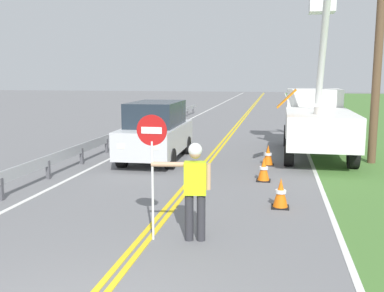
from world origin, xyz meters
The scene contains 13 objects.
centerline_yellow_left centered at (-0.09, 20.00, 0.01)m, with size 0.11×110.00×0.01m, color yellow.
centerline_yellow_right centered at (0.09, 20.00, 0.01)m, with size 0.11×110.00×0.01m, color yellow.
edge_line_right centered at (3.60, 20.00, 0.01)m, with size 0.12×110.00×0.01m, color silver.
edge_line_left centered at (-3.60, 20.00, 0.01)m, with size 0.12×110.00×0.01m, color silver.
flagger_worker centered at (0.93, 3.63, 1.05)m, with size 1.08×0.30×1.83m.
stop_sign_paddle centered at (0.17, 3.53, 1.71)m, with size 0.56×0.04×2.33m.
utility_bucket_truck centered at (3.85, 13.46, 1.43)m, with size 2.72×6.83×6.07m.
oncoming_suv_nearest centered at (-1.86, 11.12, 1.06)m, with size 1.99×4.64×2.10m.
utility_pole_near centered at (5.65, 12.03, 4.13)m, with size 1.80×0.28×7.89m.
traffic_cone_lead centered at (2.50, 6.02, 0.34)m, with size 0.40×0.40×0.70m.
traffic_cone_mid centered at (2.03, 8.60, 0.34)m, with size 0.40×0.40×0.70m.
traffic_cone_tail centered at (2.11, 10.92, 0.34)m, with size 0.40×0.40×0.70m.
guardrail_left_shoulder centered at (-4.20, 15.63, 0.52)m, with size 0.10×32.00×0.71m.
Camera 1 is at (2.36, -4.07, 3.02)m, focal length 41.44 mm.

